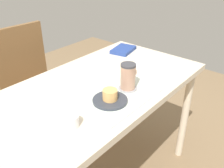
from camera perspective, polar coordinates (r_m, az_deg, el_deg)
dining_table at (r=1.38m, az=-3.47°, el=-3.43°), size 1.28×0.68×0.75m
wooden_chair at (r=1.92m, az=-17.61°, el=-0.62°), size 0.44×0.44×0.93m
placemat at (r=1.24m, az=1.41°, el=-2.51°), size 0.46×0.29×0.00m
pastry_plate at (r=1.19m, az=-0.45°, el=-3.73°), size 0.17×0.17×0.01m
pastry at (r=1.17m, az=-0.46°, el=-2.44°), size 0.07×0.07×0.05m
coffee_coaster at (r=1.29m, az=3.58°, el=-0.96°), size 0.10×0.10×0.00m
coffee_mug at (r=1.26m, az=3.74°, el=1.82°), size 0.11×0.08×0.13m
paper_napkin at (r=1.59m, az=8.14°, el=4.63°), size 0.17×0.17×0.00m
sugar_bowl at (r=1.04m, az=-9.44°, el=-8.28°), size 0.07×0.07×0.05m
small_book at (r=1.77m, az=2.60°, el=7.83°), size 0.20×0.16×0.02m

